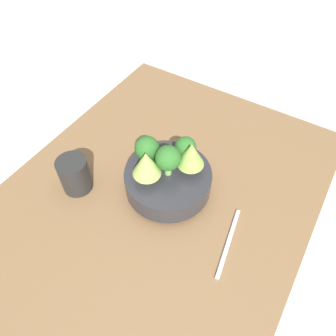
{
  "coord_description": "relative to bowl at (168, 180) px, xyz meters",
  "views": [
    {
      "loc": [
        -0.42,
        -0.29,
        0.77
      ],
      "look_at": [
        0.03,
        -0.02,
        0.14
      ],
      "focal_mm": 35.0,
      "sensor_mm": 36.0,
      "label": 1
    }
  ],
  "objects": [
    {
      "name": "ground_plane",
      "position": [
        -0.03,
        0.02,
        -0.09
      ],
      "size": [
        6.0,
        6.0,
        0.0
      ],
      "primitive_type": "plane",
      "color": "silver"
    },
    {
      "name": "bowl",
      "position": [
        0.0,
        0.0,
        0.0
      ],
      "size": [
        0.23,
        0.23,
        0.07
      ],
      "color": "#28282D",
      "rests_on": "table"
    },
    {
      "name": "romanesco_piece_near",
      "position": [
        0.04,
        -0.04,
        0.09
      ],
      "size": [
        0.07,
        0.07,
        0.1
      ],
      "color": "#609347",
      "rests_on": "bowl"
    },
    {
      "name": "broccoli_floret_back",
      "position": [
        0.01,
        0.07,
        0.08
      ],
      "size": [
        0.06,
        0.06,
        0.08
      ],
      "color": "#7AB256",
      "rests_on": "bowl"
    },
    {
      "name": "table",
      "position": [
        -0.03,
        0.02,
        -0.06
      ],
      "size": [
        1.0,
        0.78,
        0.05
      ],
      "color": "brown",
      "rests_on": "ground_plane"
    },
    {
      "name": "romanesco_piece_far",
      "position": [
        -0.04,
        0.03,
        0.09
      ],
      "size": [
        0.07,
        0.07,
        0.1
      ],
      "color": "#7AB256",
      "rests_on": "bowl"
    },
    {
      "name": "fork",
      "position": [
        -0.06,
        -0.21,
        -0.04
      ],
      "size": [
        0.19,
        0.04,
        0.01
      ],
      "color": "#B2B2B7",
      "rests_on": "table"
    },
    {
      "name": "broccoli_floret_center",
      "position": [
        0.0,
        0.0,
        0.09
      ],
      "size": [
        0.06,
        0.06,
        0.09
      ],
      "color": "#7AB256",
      "rests_on": "bowl"
    },
    {
      "name": "cup",
      "position": [
        -0.12,
        0.22,
        0.01
      ],
      "size": [
        0.08,
        0.08,
        0.1
      ],
      "color": "black",
      "rests_on": "table"
    },
    {
      "name": "broccoli_floret_right",
      "position": [
        0.07,
        -0.01,
        0.07
      ],
      "size": [
        0.06,
        0.06,
        0.07
      ],
      "color": "#609347",
      "rests_on": "bowl"
    }
  ]
}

